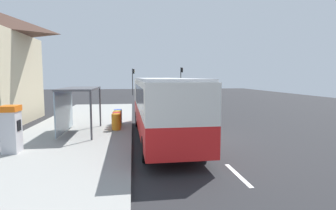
% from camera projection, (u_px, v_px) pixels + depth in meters
% --- Properties ---
extents(ground_plane, '(56.00, 92.00, 0.04)m').
position_uv_depth(ground_plane, '(163.00, 108.00, 28.85)').
color(ground_plane, '#262628').
extents(sidewalk_platform, '(6.20, 30.00, 0.18)m').
position_uv_depth(sidewalk_platform, '(79.00, 131.00, 16.19)').
color(sidewalk_platform, '#999993').
rests_on(sidewalk_platform, ground).
extents(lane_stripe_seg_0, '(0.16, 2.20, 0.01)m').
position_uv_depth(lane_stripe_seg_0, '(238.00, 175.00, 9.16)').
color(lane_stripe_seg_0, silver).
rests_on(lane_stripe_seg_0, ground).
extents(lane_stripe_seg_1, '(0.16, 2.20, 0.01)m').
position_uv_depth(lane_stripe_seg_1, '(201.00, 141.00, 14.09)').
color(lane_stripe_seg_1, silver).
rests_on(lane_stripe_seg_1, ground).
extents(lane_stripe_seg_2, '(0.16, 2.20, 0.01)m').
position_uv_depth(lane_stripe_seg_2, '(183.00, 124.00, 19.02)').
color(lane_stripe_seg_2, silver).
rests_on(lane_stripe_seg_2, ground).
extents(lane_stripe_seg_3, '(0.16, 2.20, 0.01)m').
position_uv_depth(lane_stripe_seg_3, '(173.00, 114.00, 23.95)').
color(lane_stripe_seg_3, silver).
rests_on(lane_stripe_seg_3, ground).
extents(lane_stripe_seg_4, '(0.16, 2.20, 0.01)m').
position_uv_depth(lane_stripe_seg_4, '(166.00, 108.00, 28.88)').
color(lane_stripe_seg_4, silver).
rests_on(lane_stripe_seg_4, ground).
extents(lane_stripe_seg_5, '(0.16, 2.20, 0.01)m').
position_uv_depth(lane_stripe_seg_5, '(161.00, 103.00, 33.82)').
color(lane_stripe_seg_5, silver).
rests_on(lane_stripe_seg_5, ground).
extents(lane_stripe_seg_6, '(0.16, 2.20, 0.01)m').
position_uv_depth(lane_stripe_seg_6, '(157.00, 100.00, 38.75)').
color(lane_stripe_seg_6, silver).
rests_on(lane_stripe_seg_6, ground).
extents(lane_stripe_seg_7, '(0.16, 2.20, 0.01)m').
position_uv_depth(lane_stripe_seg_7, '(155.00, 97.00, 43.68)').
color(lane_stripe_seg_7, silver).
rests_on(lane_stripe_seg_7, ground).
extents(bus, '(2.73, 11.06, 3.21)m').
position_uv_depth(bus, '(162.00, 104.00, 14.24)').
color(bus, red).
rests_on(bus, ground).
extents(white_van, '(2.05, 5.21, 2.30)m').
position_uv_depth(white_van, '(177.00, 93.00, 33.31)').
color(white_van, white).
rests_on(white_van, ground).
extents(sedan_near, '(2.00, 4.47, 1.52)m').
position_uv_depth(sedan_near, '(163.00, 90.00, 50.41)').
color(sedan_near, navy).
rests_on(sedan_near, ground).
extents(ticket_machine, '(0.66, 0.76, 1.94)m').
position_uv_depth(ticket_machine, '(11.00, 129.00, 11.15)').
color(ticket_machine, silver).
rests_on(ticket_machine, sidewalk_platform).
extents(recycling_bin_orange, '(0.52, 0.52, 0.95)m').
position_uv_depth(recycling_bin_orange, '(116.00, 122.00, 15.98)').
color(recycling_bin_orange, orange).
rests_on(recycling_bin_orange, sidewalk_platform).
extents(recycling_bin_red, '(0.52, 0.52, 0.95)m').
position_uv_depth(recycling_bin_red, '(117.00, 120.00, 16.67)').
color(recycling_bin_red, red).
rests_on(recycling_bin_red, sidewalk_platform).
extents(recycling_bin_yellow, '(0.52, 0.52, 0.95)m').
position_uv_depth(recycling_bin_yellow, '(117.00, 118.00, 17.36)').
color(recycling_bin_yellow, yellow).
rests_on(recycling_bin_yellow, sidewalk_platform).
extents(recycling_bin_blue, '(0.52, 0.52, 0.95)m').
position_uv_depth(recycling_bin_blue, '(118.00, 117.00, 18.05)').
color(recycling_bin_blue, blue).
rests_on(recycling_bin_blue, sidewalk_platform).
extents(traffic_light_near_side, '(0.49, 0.28, 4.97)m').
position_uv_depth(traffic_light_near_side, '(181.00, 77.00, 48.99)').
color(traffic_light_near_side, '#2D2D2D').
rests_on(traffic_light_near_side, ground).
extents(traffic_light_far_side, '(0.49, 0.28, 4.73)m').
position_uv_depth(traffic_light_far_side, '(133.00, 77.00, 48.69)').
color(traffic_light_far_side, '#2D2D2D').
rests_on(traffic_light_far_side, ground).
extents(bus_shelter, '(1.80, 4.00, 2.50)m').
position_uv_depth(bus_shelter, '(74.00, 98.00, 14.99)').
color(bus_shelter, '#4C4C51').
rests_on(bus_shelter, sidewalk_platform).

